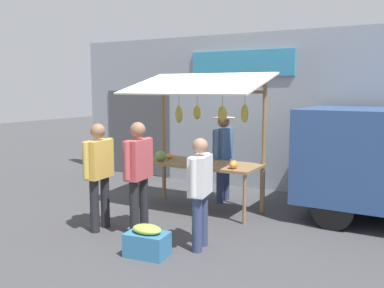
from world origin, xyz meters
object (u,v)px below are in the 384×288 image
shopper_with_ponytail (99,169)px  produce_crate_near (147,242)px  shopper_in_grey_tee (200,186)px  vendor_with_sunhat (223,151)px  shopper_with_shopping_bag (138,169)px  market_stall (200,127)px

shopper_with_ponytail → produce_crate_near: shopper_with_ponytail is taller
shopper_in_grey_tee → produce_crate_near: shopper_in_grey_tee is taller
vendor_with_sunhat → shopper_with_shopping_bag: size_ratio=0.99×
shopper_in_grey_tee → market_stall: bearing=18.5°
vendor_with_sunhat → shopper_with_shopping_bag: 2.36m
market_stall → shopper_with_ponytail: (0.81, 1.78, -0.55)m
shopper_in_grey_tee → produce_crate_near: (0.48, 0.58, -0.69)m
market_stall → shopper_with_ponytail: size_ratio=1.49×
vendor_with_sunhat → shopper_in_grey_tee: vendor_with_sunhat is taller
shopper_with_shopping_bag → shopper_with_ponytail: size_ratio=1.02×
market_stall → shopper_with_shopping_bag: bearing=83.5°
vendor_with_sunhat → market_stall: bearing=-9.7°
market_stall → vendor_with_sunhat: 0.92m
shopper_with_ponytail → shopper_in_grey_tee: (-1.76, -0.07, -0.09)m
market_stall → vendor_with_sunhat: market_stall is taller
shopper_with_ponytail → produce_crate_near: (-1.28, 0.51, -0.78)m
vendor_with_sunhat → shopper_with_shopping_bag: shopper_with_shopping_bag is taller
vendor_with_sunhat → shopper_with_ponytail: 2.68m
market_stall → shopper_in_grey_tee: size_ratio=1.61×
market_stall → shopper_in_grey_tee: market_stall is taller
vendor_with_sunhat → shopper_with_ponytail: vendor_with_sunhat is taller
shopper_with_shopping_bag → shopper_with_ponytail: bearing=99.7°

